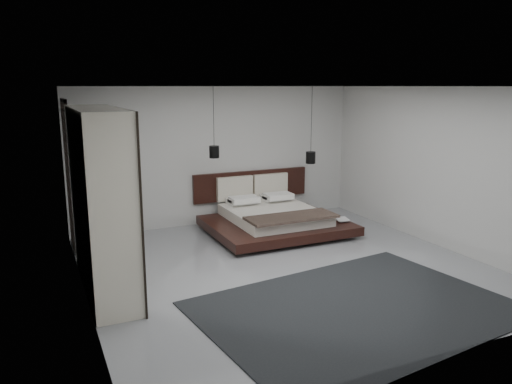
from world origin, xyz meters
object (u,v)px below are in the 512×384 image
lattice_screen (69,175)px  bed (273,217)px  pendant_right (311,157)px  pendant_left (214,152)px  rug (357,308)px  wardrobe (101,200)px

lattice_screen → bed: size_ratio=1.01×
lattice_screen → pendant_right: 4.72m
lattice_screen → pendant_left: (2.60, -0.15, 0.29)m
pendant_left → pendant_right: 2.13m
pendant_right → rug: pendant_right is taller
lattice_screen → pendant_right: size_ratio=1.65×
wardrobe → rug: wardrobe is taller
bed → pendant_right: 1.56m
wardrobe → lattice_screen: bearing=97.1°
pendant_left → rug: size_ratio=0.34×
lattice_screen → bed: lattice_screen is taller
wardrobe → rug: (2.82, -2.13, -1.25)m
lattice_screen → rug: bearing=-53.5°
pendant_left → wardrobe: pendant_left is taller
bed → wardrobe: bearing=-156.4°
bed → pendant_right: bearing=20.0°
lattice_screen → rug: lattice_screen is taller
bed → rug: size_ratio=0.66×
pendant_right → wardrobe: 4.84m
pendant_left → bed: bearing=-20.0°
lattice_screen → bed: bearing=-8.3°
lattice_screen → rug: 5.32m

